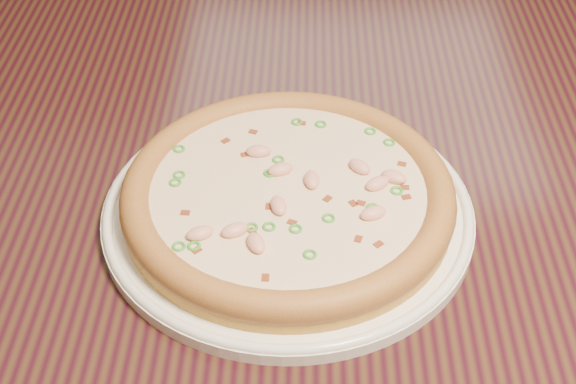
{
  "coord_description": "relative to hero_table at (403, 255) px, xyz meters",
  "views": [
    {
      "loc": [
        -0.25,
        -1.48,
        1.26
      ],
      "look_at": [
        -0.27,
        -0.93,
        0.78
      ],
      "focal_mm": 50.0,
      "sensor_mm": 36.0,
      "label": 1
    }
  ],
  "objects": [
    {
      "name": "pizza",
      "position": [
        -0.12,
        -0.05,
        0.13
      ],
      "size": [
        0.3,
        0.3,
        0.03
      ],
      "color": "gold",
      "rests_on": "plate"
    },
    {
      "name": "hero_table",
      "position": [
        0.0,
        0.0,
        0.0
      ],
      "size": [
        1.2,
        0.8,
        0.75
      ],
      "color": "black",
      "rests_on": "ground"
    },
    {
      "name": "plate",
      "position": [
        -0.12,
        -0.05,
        0.11
      ],
      "size": [
        0.34,
        0.34,
        0.02
      ],
      "color": "white",
      "rests_on": "hero_table"
    },
    {
      "name": "ground",
      "position": [
        0.15,
        0.88,
        -0.65
      ],
      "size": [
        9.0,
        9.0,
        0.0
      ],
      "primitive_type": "plane",
      "color": "black"
    }
  ]
}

